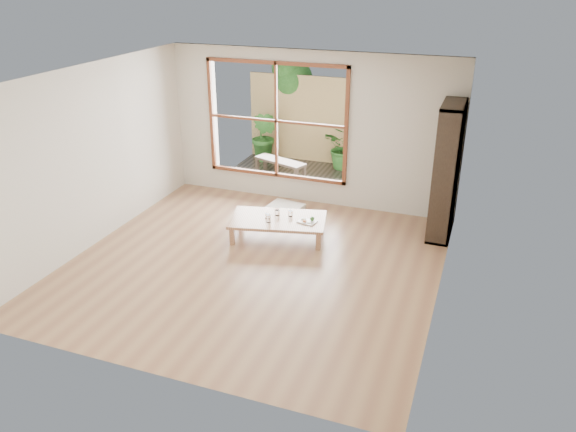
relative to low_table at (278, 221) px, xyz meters
The scene contains 15 objects.
ground 0.94m from the low_table, 90.45° to the right, with size 5.00×5.00×0.00m, color #A67D53.
low_table is the anchor object (origin of this frame).
floor_cushion 1.04m from the low_table, 105.45° to the left, with size 0.56×0.56×0.08m, color silver.
bookshelf 2.63m from the low_table, 23.43° to the left, with size 0.33×0.92×2.04m, color #32261B.
glass_tall 0.22m from the low_table, 115.36° to the right, with size 0.06×0.06×0.12m, color silver.
glass_mid 0.22m from the low_table, 44.17° to the left, with size 0.06×0.06×0.09m, color silver.
glass_short 0.14m from the low_table, 117.32° to the left, with size 0.07×0.07×0.09m, color silver.
glass_small 0.19m from the low_table, 167.82° to the right, with size 0.06×0.06×0.07m, color silver.
food_tray 0.47m from the low_table, ahead, with size 0.30×0.24×0.08m.
deck 2.74m from the low_table, 102.85° to the left, with size 2.80×2.00×0.05m, color #352F26.
garden_bench 2.63m from the low_table, 110.14° to the left, with size 1.13×0.67×0.34m.
bamboo_fence 3.76m from the low_table, 99.41° to the left, with size 2.80×0.06×1.80m, color tan.
shrub_right 3.38m from the low_table, 87.28° to the left, with size 0.81×0.70×0.90m, color #306625.
shrub_left 3.64m from the low_table, 115.39° to the left, with size 0.59×0.48×1.07m, color #306625.
garden_tree 4.38m from the low_table, 107.97° to the left, with size 1.04×0.85×2.22m.
Camera 1 is at (2.82, -6.33, 3.82)m, focal length 35.00 mm.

